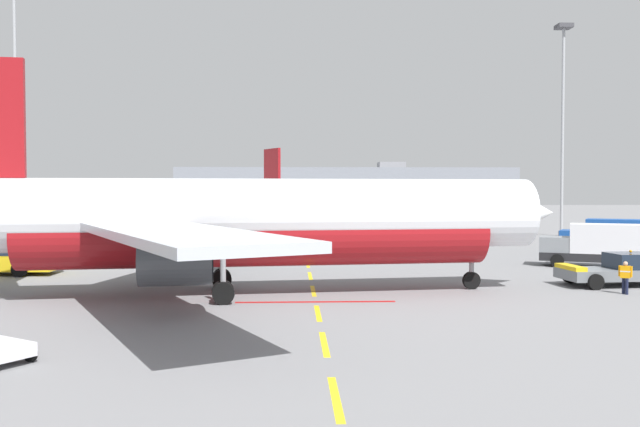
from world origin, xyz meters
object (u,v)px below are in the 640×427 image
apron_light_mast_near (15,80)px  apron_light_mast_far (563,105)px  pushback_tug (617,270)px  airliner_mid_left (234,207)px  catering_truck (607,237)px  airliner_foreground (249,221)px  fuel_service_truck (594,244)px  ground_crew_worker (625,275)px

apron_light_mast_near → apron_light_mast_far: bearing=2.9°
pushback_tug → airliner_mid_left: airliner_mid_left is taller
catering_truck → apron_light_mast_near: 63.89m
airliner_foreground → fuel_service_truck: airliner_foreground is taller
airliner_mid_left → apron_light_mast_near: apron_light_mast_near is taller
airliner_mid_left → apron_light_mast_near: (-23.54, -10.48, 14.59)m
airliner_mid_left → apron_light_mast_near: bearing=-156.0°
airliner_foreground → apron_light_mast_near: apron_light_mast_near is taller
fuel_service_truck → apron_light_mast_near: bearing=150.9°
airliner_foreground → catering_truck: size_ratio=4.78×
airliner_foreground → airliner_mid_left: bearing=95.9°
apron_light_mast_near → catering_truck: bearing=-20.7°
airliner_mid_left → fuel_service_truck: size_ratio=3.83×
airliner_foreground → ground_crew_worker: (20.14, -0.72, -2.94)m
catering_truck → fuel_service_truck: same height
airliner_foreground → pushback_tug: size_ratio=5.59×
airliner_mid_left → catering_truck: (34.25, -32.33, -1.72)m
pushback_tug → fuel_service_truck: 9.85m
ground_crew_worker → apron_light_mast_far: size_ratio=0.07×
airliner_mid_left → catering_truck: airliner_mid_left is taller
pushback_tug → catering_truck: 18.74m
pushback_tug → apron_light_mast_near: (-50.17, 38.95, 17.05)m
pushback_tug → fuel_service_truck: (2.94, 9.38, 0.74)m
fuel_service_truck → ground_crew_worker: 13.25m
airliner_foreground → apron_light_mast_far: size_ratio=1.36×
fuel_service_truck → apron_light_mast_far: 37.45m
airliner_mid_left → ground_crew_worker: size_ratio=15.97×
fuel_service_truck → airliner_foreground: bearing=-153.9°
catering_truck → apron_light_mast_far: 29.55m
airliner_foreground → apron_light_mast_far: 58.16m
airliner_foreground → pushback_tug: (21.27, 2.50, -3.05)m
airliner_foreground → ground_crew_worker: size_ratio=19.71×
catering_truck → fuel_service_truck: bearing=-121.2°
airliner_mid_left → ground_crew_worker: (25.50, -52.65, -2.35)m
airliner_foreground → apron_light_mast_near: (-28.89, 41.45, 14.00)m
ground_crew_worker → apron_light_mast_near: (-49.04, 42.16, 16.94)m
apron_light_mast_near → ground_crew_worker: bearing=-40.7°
ground_crew_worker → fuel_service_truck: bearing=72.1°
apron_light_mast_near → apron_light_mast_far: size_ratio=1.15×
airliner_mid_left → apron_light_mast_far: apron_light_mast_far is taller
airliner_foreground → ground_crew_worker: airliner_foreground is taller
pushback_tug → ground_crew_worker: bearing=-109.4°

